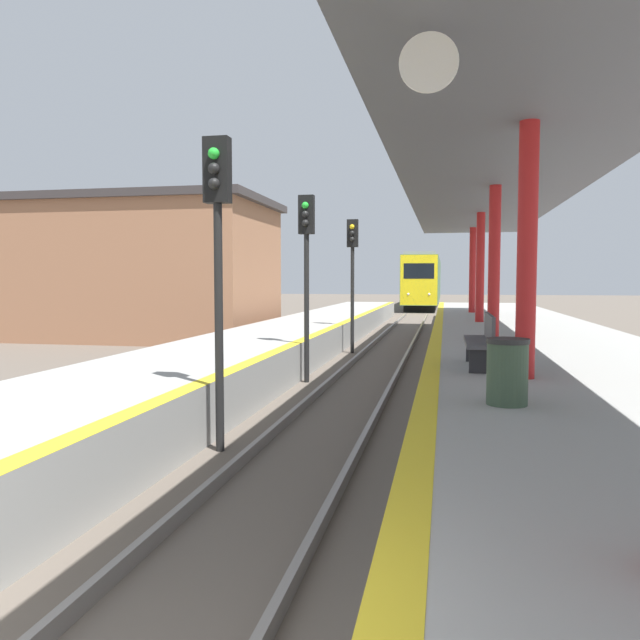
{
  "coord_description": "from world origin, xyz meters",
  "views": [
    {
      "loc": [
        1.87,
        -2.03,
        2.44
      ],
      "look_at": [
        -2.55,
        19.95,
        0.97
      ],
      "focal_mm": 35.0,
      "sensor_mm": 36.0,
      "label": 1
    }
  ],
  "objects_px": {
    "signal_mid": "(306,252)",
    "bench": "(482,339)",
    "train": "(424,281)",
    "signal_far": "(352,260)",
    "trash_bin": "(507,371)",
    "signal_near": "(218,233)"
  },
  "relations": [
    {
      "from": "signal_mid",
      "to": "signal_far",
      "type": "relative_size",
      "value": 1.0
    },
    {
      "from": "train",
      "to": "signal_mid",
      "type": "distance_m",
      "value": 42.06
    },
    {
      "from": "train",
      "to": "signal_far",
      "type": "xyz_separation_m",
      "value": [
        -1.13,
        -36.0,
        0.8
      ]
    },
    {
      "from": "signal_far",
      "to": "trash_bin",
      "type": "relative_size",
      "value": 5.42
    },
    {
      "from": "signal_mid",
      "to": "trash_bin",
      "type": "relative_size",
      "value": 5.42
    },
    {
      "from": "train",
      "to": "signal_mid",
      "type": "height_order",
      "value": "train"
    },
    {
      "from": "signal_mid",
      "to": "signal_far",
      "type": "bearing_deg",
      "value": 88.12
    },
    {
      "from": "trash_bin",
      "to": "bench",
      "type": "distance_m",
      "value": 3.29
    },
    {
      "from": "signal_mid",
      "to": "bench",
      "type": "bearing_deg",
      "value": -39.66
    },
    {
      "from": "train",
      "to": "signal_near",
      "type": "xyz_separation_m",
      "value": [
        -1.24,
        -48.06,
        0.8
      ]
    },
    {
      "from": "signal_far",
      "to": "trash_bin",
      "type": "bearing_deg",
      "value": -73.29
    },
    {
      "from": "signal_mid",
      "to": "bench",
      "type": "height_order",
      "value": "signal_mid"
    },
    {
      "from": "signal_far",
      "to": "bench",
      "type": "distance_m",
      "value": 10.04
    },
    {
      "from": "bench",
      "to": "signal_far",
      "type": "bearing_deg",
      "value": 111.55
    },
    {
      "from": "signal_near",
      "to": "bench",
      "type": "xyz_separation_m",
      "value": [
        3.75,
        2.85,
        -1.67
      ]
    },
    {
      "from": "train",
      "to": "signal_far",
      "type": "height_order",
      "value": "train"
    },
    {
      "from": "signal_far",
      "to": "bench",
      "type": "height_order",
      "value": "signal_far"
    },
    {
      "from": "signal_near",
      "to": "signal_mid",
      "type": "xyz_separation_m",
      "value": [
        -0.09,
        6.03,
        0.0
      ]
    },
    {
      "from": "signal_far",
      "to": "bench",
      "type": "relative_size",
      "value": 2.38
    },
    {
      "from": "signal_near",
      "to": "signal_mid",
      "type": "bearing_deg",
      "value": 90.81
    },
    {
      "from": "signal_near",
      "to": "trash_bin",
      "type": "relative_size",
      "value": 5.42
    },
    {
      "from": "signal_near",
      "to": "signal_mid",
      "type": "height_order",
      "value": "same"
    }
  ]
}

